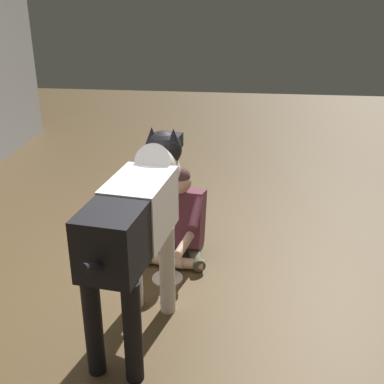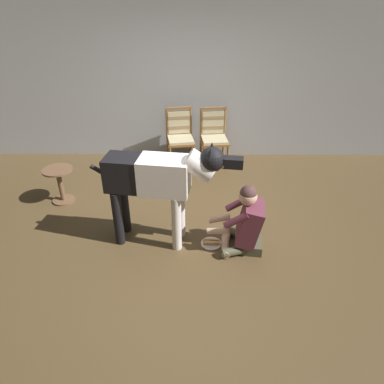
{
  "view_description": "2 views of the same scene",
  "coord_description": "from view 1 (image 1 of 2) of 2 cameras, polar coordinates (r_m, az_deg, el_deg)",
  "views": [
    {
      "loc": [
        -3.13,
        -0.83,
        2.34
      ],
      "look_at": [
        0.36,
        -0.45,
        0.8
      ],
      "focal_mm": 46.66,
      "sensor_mm": 36.0,
      "label": 1
    },
    {
      "loc": [
        0.14,
        -3.62,
        2.74
      ],
      "look_at": [
        0.12,
        -0.2,
        0.72
      ],
      "focal_mm": 32.49,
      "sensor_mm": 36.0,
      "label": 2
    }
  ],
  "objects": [
    {
      "name": "hot_dog_on_plate",
      "position": [
        4.22,
        -2.83,
        -9.59
      ],
      "size": [
        0.26,
        0.26,
        0.06
      ],
      "color": "white",
      "rests_on": "ground"
    },
    {
      "name": "person_sitting_on_floor",
      "position": [
        4.39,
        -1.42,
        -3.3
      ],
      "size": [
        0.7,
        0.57,
        0.86
      ],
      "color": "#4E4D38",
      "rests_on": "ground"
    },
    {
      "name": "large_dog",
      "position": [
        3.3,
        -6.24,
        -2.96
      ],
      "size": [
        1.74,
        0.49,
        1.32
      ],
      "color": "white",
      "rests_on": "ground"
    },
    {
      "name": "ground_plane",
      "position": [
        3.99,
        -7.11,
        -12.41
      ],
      "size": [
        15.17,
        15.17,
        0.0
      ],
      "primitive_type": "plane",
      "color": "brown"
    }
  ]
}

